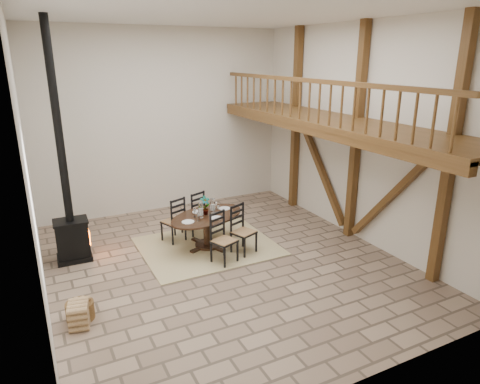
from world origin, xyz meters
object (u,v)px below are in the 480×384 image
log_basket (80,310)px  log_stack (79,315)px  dining_table (207,229)px  wood_stove (69,212)px

log_basket → log_stack: size_ratio=0.96×
log_basket → dining_table: bearing=29.1°
log_stack → wood_stove: bearing=85.2°
dining_table → wood_stove: wood_stove is taller
dining_table → wood_stove: bearing=144.9°
dining_table → log_basket: bearing=-172.4°
wood_stove → log_basket: size_ratio=10.80×
dining_table → log_stack: bearing=-169.7°
wood_stove → log_basket: (-0.18, -2.37, -0.95)m
dining_table → wood_stove: (-2.85, 0.69, 0.67)m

